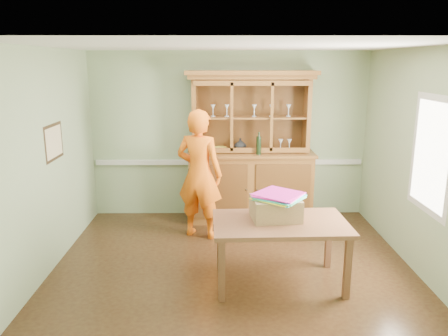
{
  "coord_description": "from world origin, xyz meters",
  "views": [
    {
      "loc": [
        -0.17,
        -5.1,
        2.53
      ],
      "look_at": [
        -0.1,
        0.4,
        1.18
      ],
      "focal_mm": 35.0,
      "sensor_mm": 36.0,
      "label": 1
    }
  ],
  "objects_px": {
    "cardboard_box": "(276,208)",
    "person": "(199,174)",
    "china_hutch": "(250,169)",
    "dining_table": "(280,229)"
  },
  "relations": [
    {
      "from": "china_hutch",
      "to": "person",
      "type": "relative_size",
      "value": 1.27
    },
    {
      "from": "dining_table",
      "to": "person",
      "type": "relative_size",
      "value": 0.82
    },
    {
      "from": "person",
      "to": "cardboard_box",
      "type": "bearing_deg",
      "value": 144.82
    },
    {
      "from": "china_hutch",
      "to": "person",
      "type": "distance_m",
      "value": 1.07
    },
    {
      "from": "cardboard_box",
      "to": "person",
      "type": "xyz_separation_m",
      "value": [
        -0.93,
        1.36,
        0.06
      ]
    },
    {
      "from": "cardboard_box",
      "to": "person",
      "type": "bearing_deg",
      "value": 124.46
    },
    {
      "from": "china_hutch",
      "to": "person",
      "type": "xyz_separation_m",
      "value": [
        -0.79,
        -0.72,
        0.11
      ]
    },
    {
      "from": "dining_table",
      "to": "cardboard_box",
      "type": "relative_size",
      "value": 2.87
    },
    {
      "from": "china_hutch",
      "to": "cardboard_box",
      "type": "distance_m",
      "value": 2.08
    },
    {
      "from": "cardboard_box",
      "to": "person",
      "type": "relative_size",
      "value": 0.29
    }
  ]
}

